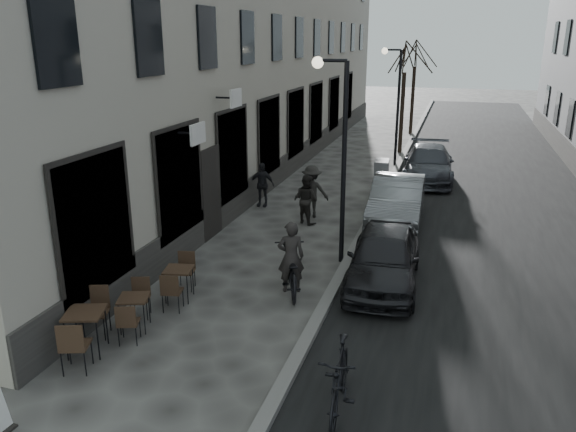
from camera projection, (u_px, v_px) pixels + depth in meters
The scene contains 20 objects.
ground at pixel (265, 397), 9.01m from camera, with size 120.00×120.00×0.00m, color #363431.
road at pixel (485, 181), 22.54m from camera, with size 7.30×60.00×0.00m, color black.
kerb at pixel (394, 173), 23.53m from camera, with size 0.25×60.00×0.12m, color slate.
streetlamp_near at pixel (338, 139), 13.57m from camera, with size 0.90×0.28×5.09m.
streetlamp_far at pixel (395, 94), 24.51m from camera, with size 0.90×0.28×5.09m.
tree_near at pixel (405, 56), 26.77m from camera, with size 2.40×2.40×5.70m.
tree_far at pixel (416, 53), 32.24m from camera, with size 2.40×2.40×5.70m.
bistro_set_a at pixel (86, 328), 10.16m from camera, with size 0.96×1.69×0.97m.
bistro_set_b at pixel (134, 310), 11.00m from camera, with size 0.81×1.43×0.82m.
bistro_set_c at pixel (179, 281), 12.27m from camera, with size 0.70×1.49×0.85m.
utility_cabinet at pixel (381, 178), 20.24m from camera, with size 0.48×0.88×1.32m, color slate.
bicycle at pixel (291, 270), 12.64m from camera, with size 0.67×1.93×1.01m, color black.
cyclist_rider at pixel (291, 257), 12.54m from camera, with size 0.61×0.40×1.66m, color #282523.
pedestrian_near at pixel (307, 199), 17.24m from camera, with size 0.75×0.58×1.54m, color black.
pedestrian_mid at pixel (312, 191), 17.82m from camera, with size 1.08×0.62×1.68m, color black.
pedestrian_far at pixel (262, 185), 19.01m from camera, with size 0.88×0.37×1.50m, color black.
car_near at pixel (384, 257), 12.95m from camera, with size 1.58×3.94×1.34m, color black.
car_mid at pixel (397, 201), 17.23m from camera, with size 1.52×4.36×1.44m, color gray.
car_far at pixel (428, 164), 22.45m from camera, with size 1.90×4.69×1.36m, color #373A41.
moped at pixel (339, 379), 8.50m from camera, with size 0.54×1.90×1.14m, color black.
Camera 1 is at (2.58, -7.26, 5.52)m, focal length 35.00 mm.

